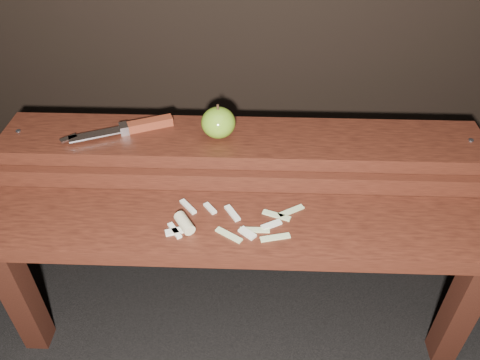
{
  "coord_description": "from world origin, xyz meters",
  "views": [
    {
      "loc": [
        0.03,
        -0.79,
        1.16
      ],
      "look_at": [
        0.0,
        0.06,
        0.45
      ],
      "focal_mm": 35.0,
      "sensor_mm": 36.0,
      "label": 1
    }
  ],
  "objects_px": {
    "bench_rear_tier": "(241,165)",
    "apple": "(218,123)",
    "bench_front_tier": "(238,246)",
    "knife": "(136,127)"
  },
  "relations": [
    {
      "from": "bench_rear_tier",
      "to": "apple",
      "type": "distance_m",
      "value": 0.14
    },
    {
      "from": "bench_front_tier",
      "to": "knife",
      "type": "xyz_separation_m",
      "value": [
        -0.26,
        0.25,
        0.16
      ]
    },
    {
      "from": "apple",
      "to": "knife",
      "type": "distance_m",
      "value": 0.21
    },
    {
      "from": "bench_rear_tier",
      "to": "apple",
      "type": "height_order",
      "value": "apple"
    },
    {
      "from": "bench_front_tier",
      "to": "knife",
      "type": "bearing_deg",
      "value": 136.91
    },
    {
      "from": "bench_rear_tier",
      "to": "knife",
      "type": "height_order",
      "value": "knife"
    },
    {
      "from": "bench_rear_tier",
      "to": "knife",
      "type": "xyz_separation_m",
      "value": [
        -0.26,
        0.02,
        0.1
      ]
    },
    {
      "from": "bench_front_tier",
      "to": "knife",
      "type": "distance_m",
      "value": 0.39
    },
    {
      "from": "bench_front_tier",
      "to": "knife",
      "type": "height_order",
      "value": "knife"
    },
    {
      "from": "apple",
      "to": "knife",
      "type": "relative_size",
      "value": 0.33
    }
  ]
}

